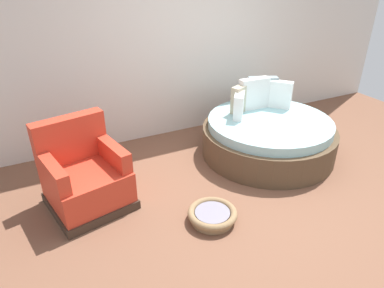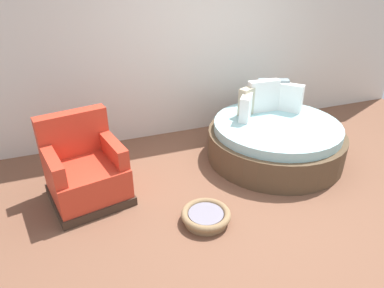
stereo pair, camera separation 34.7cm
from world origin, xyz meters
name	(u,v)px [view 2 (the right image)]	position (x,y,z in m)	size (l,w,h in m)	color
ground_plane	(251,200)	(0.00, 0.00, -0.01)	(8.00, 8.00, 0.02)	brown
back_wall	(189,25)	(0.00, 2.02, 1.59)	(8.00, 0.12, 3.17)	silver
round_daybed	(275,138)	(0.75, 0.75, 0.28)	(1.79, 1.79, 0.95)	brown
red_armchair	(85,171)	(-1.70, 0.71, 0.33)	(0.94, 0.94, 0.94)	#38281E
pet_basket	(206,216)	(-0.63, -0.17, 0.07)	(0.51, 0.51, 0.13)	#8E704C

